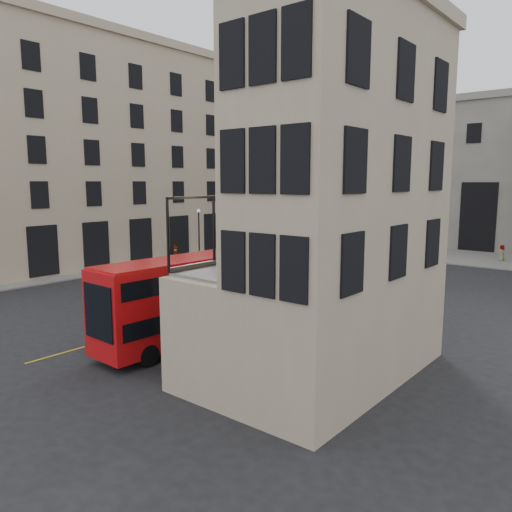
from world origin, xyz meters
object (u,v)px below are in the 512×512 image
Objects in this scene: car_b at (369,262)px; traffic_light_far at (274,231)px; pedestrian_d at (502,253)px; cafe_table_near at (235,252)px; cafe_table_far at (293,244)px; pedestrian_a at (308,240)px; street_lamp_b at (370,232)px; street_lamp_a at (199,238)px; pedestrian_b at (314,247)px; pedestrian_e at (175,252)px; cafe_chair_d at (324,249)px; bus_far at (341,228)px; cyclist at (335,272)px; cafe_chair_b at (287,257)px; car_c at (287,247)px; pedestrian_c at (410,250)px; car_a at (277,268)px; cafe_chair_a at (255,265)px; traffic_light_near at (294,260)px; cafe_chair_c at (303,256)px; bicycle at (277,279)px; cafe_table_mid at (255,248)px; bus_near at (196,294)px.

traffic_light_far is at bearing 145.96° from car_b.
cafe_table_near reaches higher than pedestrian_d.
pedestrian_a is at bearing 122.05° from cafe_table_far.
car_b is at bearing -63.42° from street_lamp_b.
pedestrian_b is (7.06, 10.71, -1.43)m from street_lamp_a.
pedestrian_e is 29.62m from cafe_chair_d.
pedestrian_e is at bearing -115.25° from bus_far.
street_lamp_a reaches higher than pedestrian_d.
traffic_light_far is 1.99× the size of pedestrian_e.
pedestrian_e is at bearing 85.54° from cyclist.
traffic_light_far reaches higher than cyclist.
cyclist reaches higher than car_b.
street_lamp_a is at bearing 171.74° from pedestrian_b.
cafe_chair_d is (7.79, -14.43, 4.08)m from cyclist.
cyclist is 19.60m from cafe_chair_b.
car_c is at bearing 4.43° from traffic_light_far.
street_lamp_a is 0.46× the size of bus_far.
cafe_table_near is at bearing 116.55° from car_c.
pedestrian_a is 37.43m from cafe_table_far.
traffic_light_far is at bearing 8.53° from pedestrian_c.
car_a is (4.90, -19.30, -1.75)m from bus_far.
street_lamp_b reaches higher than pedestrian_e.
street_lamp_a is at bearing 139.70° from cafe_chair_a.
traffic_light_far is 36.81m from cafe_table_near.
car_b is at bearing 106.82° from cafe_table_far.
pedestrian_d is (8.14, 25.16, -1.57)m from traffic_light_near.
cafe_table_far reaches higher than cyclist.
street_lamp_a is at bearing 138.57° from cafe_table_near.
cafe_chair_c is at bearing 54.37° from cafe_chair_b.
bicycle is 20.14m from cafe_chair_a.
pedestrian_b is at bearing 8.03° from traffic_light_far.
pedestrian_a is 2.06× the size of cafe_table_near.
cafe_chair_a reaches higher than car_b.
street_lamp_b is 11.20m from car_b.
car_a reaches higher than pedestrian_c.
pedestrian_b is at bearing 120.52° from cafe_chair_b.
bicycle is 17.37m from cafe_table_mid.
pedestrian_c is at bearing 103.51° from cafe_chair_b.
bus_far is 14.08× the size of cafe_chair_a.
cafe_chair_b is at bearing 157.74° from pedestrian_d.
street_lamp_a is 16.40m from pedestrian_a.
cafe_table_far is at bearing -166.25° from cafe_chair_d.
car_a is at bearing 129.54° from cafe_table_far.
car_b is 25.72m from cafe_table_mid.
pedestrian_d is (10.85, 23.58, 0.43)m from bicycle.
cafe_chair_b reaches higher than bus_far.
cafe_chair_b reaches higher than cafe_table_mid.
cafe_table_mid reaches higher than pedestrian_e.
pedestrian_a is 39.98m from cafe_table_mid.
car_b is (-2.58, 24.40, -1.73)m from bus_near.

